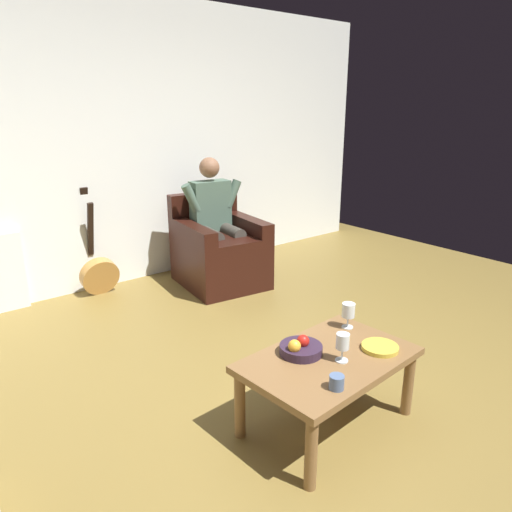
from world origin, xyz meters
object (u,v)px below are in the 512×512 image
Objects in this scene: wine_glass_near at (343,343)px; wine_glass_far at (348,312)px; armchair at (219,252)px; coffee_table at (329,367)px; decorative_dish at (380,348)px; fruit_bowl at (300,348)px; person_seated at (216,217)px; candle_jar at (337,382)px; guitar at (99,272)px.

wine_glass_near is 1.00× the size of wine_glass_far.
coffee_table is at bearing 77.32° from armchair.
wine_glass_far is at bearing -153.77° from coffee_table.
decorative_dish is at bearing 156.19° from coffee_table.
coffee_table is at bearing 129.19° from fruit_bowl.
person_seated is at bearing -102.72° from decorative_dish.
person_seated reaches higher than fruit_bowl.
wine_glass_near is 0.28m from candle_jar.
armchair is 2.29m from fruit_bowl.
coffee_table is 2.72m from guitar.
wine_glass_near is at bearing 121.41° from fruit_bowl.
fruit_bowl is (0.12, -0.19, -0.07)m from wine_glass_near.
coffee_table is 4.81× the size of decorative_dish.
coffee_table is 0.18m from fruit_bowl.
fruit_bowl is 0.36m from candle_jar.
person_seated is 5.29× the size of fruit_bowl.
decorative_dish is 0.49m from candle_jar.
fruit_bowl is (0.91, 2.10, 0.14)m from armchair.
wine_glass_near is 0.67× the size of fruit_bowl.
coffee_table is 0.42m from wine_glass_far.
guitar is 13.83× the size of candle_jar.
guitar is at bearing -76.95° from wine_glass_far.
fruit_bowl is at bearing 93.06° from guitar.
armchair reaches higher than coffee_table.
guitar is at bearing -84.98° from coffee_table.
fruit_bowl is (-0.14, 2.58, 0.24)m from guitar.
guitar is at bearing -86.94° from fruit_bowl.
fruit_bowl is 1.15× the size of decorative_dish.
coffee_table is 6.20× the size of wine_glass_far.
wine_glass_far is at bearing 103.05° from guitar.
person_seated is 6.09× the size of decorative_dish.
coffee_table is at bearing 95.02° from guitar.
person_seated is 2.70m from candle_jar.
wine_glass_near reaches higher than coffee_table.
armchair is at bearing 90.00° from person_seated.
armchair reaches higher than wine_glass_far.
person_seated is 17.03× the size of candle_jar.
guitar reaches higher than decorative_dish.
candle_jar is at bearing 12.68° from decorative_dish.
armchair is 0.92× the size of guitar.
wine_glass_far is at bearing -143.58° from wine_glass_near.
decorative_dish is (0.54, 2.39, -0.23)m from person_seated.
armchair reaches higher than wine_glass_near.
person_seated is (-0.01, -0.04, 0.35)m from armchair.
wine_glass_near is 2.17× the size of candle_jar.
fruit_bowl is (0.92, 2.14, -0.21)m from person_seated.
wine_glass_far reaches higher than fruit_bowl.
guitar is 2.61m from wine_glass_far.
wine_glass_near is at bearing -11.08° from decorative_dish.
candle_jar is (0.10, 0.35, 0.00)m from fruit_bowl.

